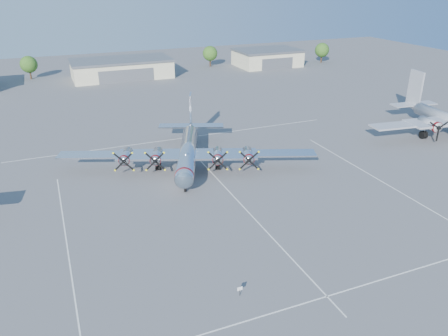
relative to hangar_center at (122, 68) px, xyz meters
name	(u,v)px	position (x,y,z in m)	size (l,w,h in m)	color
ground	(234,196)	(0.00, -81.96, -2.71)	(260.00, 260.00, 0.00)	#515154
parking_lines	(239,202)	(0.00, -83.71, -2.71)	(60.00, 50.08, 0.01)	silver
hangar_center	(122,68)	(0.00, 0.00, 0.00)	(28.60, 14.60, 5.40)	beige
hangar_east	(267,57)	(48.00, 0.00, 0.00)	(20.60, 14.60, 5.40)	beige
tree_west	(29,64)	(-25.00, 8.04, 1.51)	(4.80, 4.80, 6.64)	#382619
tree_east	(210,53)	(30.00, 6.04, 1.51)	(4.80, 4.80, 6.64)	#382619
tree_far_east	(322,50)	(68.00, -1.96, 1.51)	(4.80, 4.80, 6.64)	#382619
main_bomber_b29	(189,165)	(-2.35, -69.48, -2.71)	(39.20, 26.81, 8.67)	white
twin_engine_east	(441,134)	(46.83, -73.51, -2.71)	(32.19, 23.15, 10.21)	#AEAEB3
info_placard	(240,290)	(-7.56, -100.72, -2.00)	(0.53, 0.06, 1.01)	black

